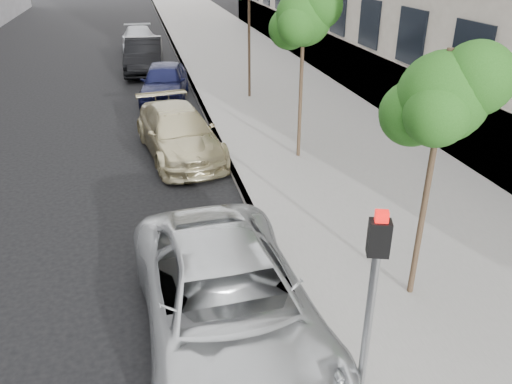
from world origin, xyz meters
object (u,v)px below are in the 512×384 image
object	(u,v)px
signal_pole	(372,295)
suv	(179,132)
tree_mid	(305,17)
sedan_blue	(164,82)
tree_near	(444,97)
sedan_black	(144,56)
sedan_rear	(139,40)
minivan	(228,303)

from	to	relation	value
signal_pole	suv	world-z (taller)	signal_pole
tree_mid	sedan_blue	bearing A→B (deg)	114.74
tree_near	sedan_black	xyz separation A→B (m)	(-3.94, 18.90, -2.81)
tree_mid	sedan_rear	size ratio (longest dim) A/B	0.99
tree_mid	suv	bearing A→B (deg)	160.24
tree_mid	sedan_black	distance (m)	13.39
sedan_rear	sedan_black	bearing A→B (deg)	-89.16
minivan	sedan_rear	bearing A→B (deg)	89.14
tree_near	minivan	distance (m)	4.40
signal_pole	sedan_rear	xyz separation A→B (m)	(-2.14, 26.39, -1.30)
sedan_black	sedan_rear	world-z (taller)	sedan_black
suv	sedan_rear	bearing A→B (deg)	84.29
suv	sedan_rear	distance (m)	16.62
tree_near	signal_pole	xyz separation A→B (m)	(-1.93, -2.09, -1.63)
tree_near	minivan	xyz separation A→B (m)	(-3.33, -0.36, -2.86)
tree_near	sedan_rear	bearing A→B (deg)	99.49
tree_near	minivan	bearing A→B (deg)	-173.76
signal_pole	sedan_rear	world-z (taller)	signal_pole
signal_pole	tree_mid	bearing A→B (deg)	96.33
minivan	sedan_rear	xyz separation A→B (m)	(-0.74, 24.66, -0.07)
tree_near	suv	bearing A→B (deg)	113.38
signal_pole	sedan_rear	size ratio (longest dim) A/B	0.62
tree_near	sedan_blue	xyz separation A→B (m)	(-3.33, 13.72, -2.89)
sedan_black	minivan	bearing A→B (deg)	-84.17
suv	sedan_black	xyz separation A→B (m)	(-0.61, 11.21, 0.11)
tree_near	sedan_rear	size ratio (longest dim) A/B	0.91
signal_pole	minivan	world-z (taller)	signal_pole
signal_pole	minivan	bearing A→B (deg)	148.03
suv	sedan_blue	size ratio (longest dim) A/B	1.11
signal_pole	sedan_blue	size ratio (longest dim) A/B	0.68
tree_near	signal_pole	distance (m)	3.28
suv	minivan	bearing A→B (deg)	-98.25
tree_mid	sedan_black	size ratio (longest dim) A/B	0.96
signal_pole	minivan	xyz separation A→B (m)	(-1.40, 1.73, -1.23)
tree_near	sedan_blue	world-z (taller)	tree_near
sedan_blue	minivan	bearing A→B (deg)	-81.12
tree_mid	sedan_blue	size ratio (longest dim) A/B	1.09
suv	sedan_black	distance (m)	11.22
sedan_blue	sedan_black	world-z (taller)	sedan_black
tree_near	signal_pole	world-z (taller)	tree_near
tree_near	suv	world-z (taller)	tree_near
sedan_rear	suv	bearing A→B (deg)	-87.94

